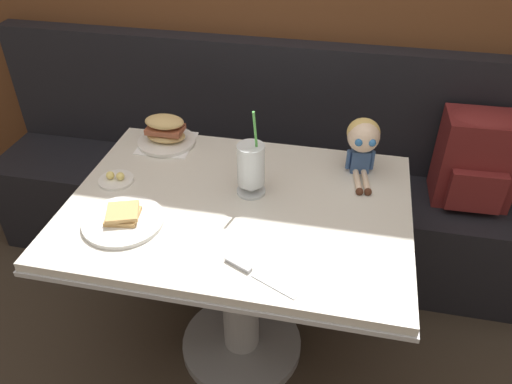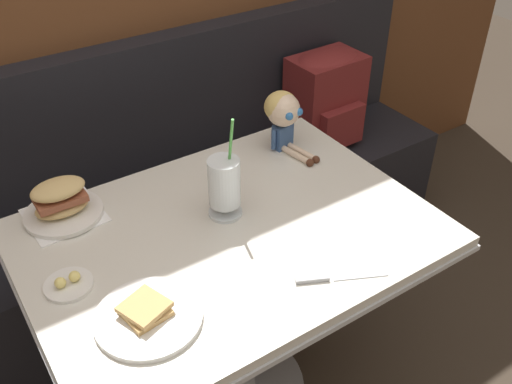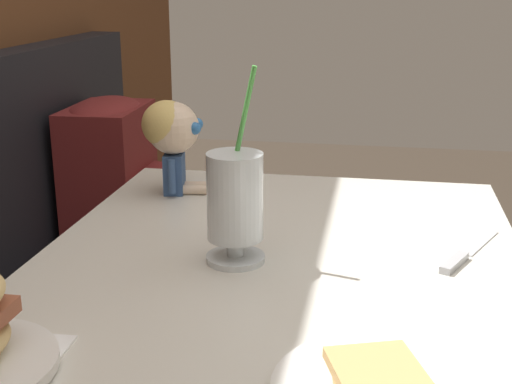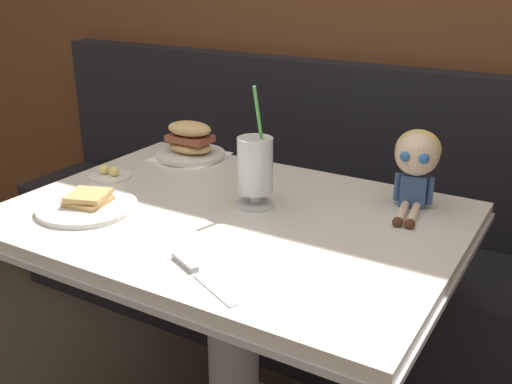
{
  "view_description": "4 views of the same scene",
  "coord_description": "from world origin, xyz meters",
  "px_view_note": "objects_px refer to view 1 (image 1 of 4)",
  "views": [
    {
      "loc": [
        0.32,
        -1.07,
        1.73
      ],
      "look_at": [
        0.06,
        0.17,
        0.8
      ],
      "focal_mm": 35.31,
      "sensor_mm": 36.0,
      "label": 1
    },
    {
      "loc": [
        -0.61,
        -0.87,
        1.75
      ],
      "look_at": [
        0.1,
        0.2,
        0.82
      ],
      "focal_mm": 40.25,
      "sensor_mm": 36.0,
      "label": 2
    },
    {
      "loc": [
        -1.0,
        0.03,
        1.18
      ],
      "look_at": [
        0.03,
        0.22,
        0.86
      ],
      "focal_mm": 49.13,
      "sensor_mm": 36.0,
      "label": 3
    },
    {
      "loc": [
        0.75,
        -0.97,
        1.32
      ],
      "look_at": [
        0.04,
        0.23,
        0.79
      ],
      "focal_mm": 41.99,
      "sensor_mm": 36.0,
      "label": 4
    }
  ],
  "objects_px": {
    "seated_doll": "(363,139)",
    "butter_saucer": "(116,179)",
    "backpack": "(478,156)",
    "sandwich_plate": "(166,133)",
    "butter_knife": "(248,270)",
    "milkshake_glass": "(251,167)",
    "toast_plate": "(123,220)"
  },
  "relations": [
    {
      "from": "toast_plate",
      "to": "butter_saucer",
      "type": "bearing_deg",
      "value": 120.02
    },
    {
      "from": "toast_plate",
      "to": "seated_doll",
      "type": "bearing_deg",
      "value": 32.34
    },
    {
      "from": "toast_plate",
      "to": "backpack",
      "type": "relative_size",
      "value": 0.62
    },
    {
      "from": "butter_saucer",
      "to": "butter_knife",
      "type": "distance_m",
      "value": 0.63
    },
    {
      "from": "butter_saucer",
      "to": "backpack",
      "type": "relative_size",
      "value": 0.3
    },
    {
      "from": "butter_knife",
      "to": "sandwich_plate",
      "type": "bearing_deg",
      "value": 126.92
    },
    {
      "from": "seated_doll",
      "to": "butter_saucer",
      "type": "bearing_deg",
      "value": -163.67
    },
    {
      "from": "toast_plate",
      "to": "butter_knife",
      "type": "relative_size",
      "value": 1.14
    },
    {
      "from": "milkshake_glass",
      "to": "sandwich_plate",
      "type": "bearing_deg",
      "value": 147.62
    },
    {
      "from": "milkshake_glass",
      "to": "backpack",
      "type": "xyz_separation_m",
      "value": [
        0.81,
        0.53,
        -0.18
      ]
    },
    {
      "from": "sandwich_plate",
      "to": "milkshake_glass",
      "type": "bearing_deg",
      "value": -32.38
    },
    {
      "from": "sandwich_plate",
      "to": "butter_knife",
      "type": "height_order",
      "value": "sandwich_plate"
    },
    {
      "from": "sandwich_plate",
      "to": "backpack",
      "type": "relative_size",
      "value": 0.54
    },
    {
      "from": "milkshake_glass",
      "to": "butter_saucer",
      "type": "xyz_separation_m",
      "value": [
        -0.47,
        -0.03,
        -0.09
      ]
    },
    {
      "from": "milkshake_glass",
      "to": "backpack",
      "type": "relative_size",
      "value": 0.78
    },
    {
      "from": "butter_saucer",
      "to": "backpack",
      "type": "height_order",
      "value": "backpack"
    },
    {
      "from": "milkshake_glass",
      "to": "seated_doll",
      "type": "xyz_separation_m",
      "value": [
        0.35,
        0.2,
        0.03
      ]
    },
    {
      "from": "sandwich_plate",
      "to": "butter_knife",
      "type": "xyz_separation_m",
      "value": [
        0.46,
        -0.61,
        -0.04
      ]
    },
    {
      "from": "butter_knife",
      "to": "backpack",
      "type": "height_order",
      "value": "backpack"
    },
    {
      "from": "toast_plate",
      "to": "butter_knife",
      "type": "xyz_separation_m",
      "value": [
        0.42,
        -0.13,
        -0.01
      ]
    },
    {
      "from": "butter_knife",
      "to": "seated_doll",
      "type": "distance_m",
      "value": 0.64
    },
    {
      "from": "seated_doll",
      "to": "backpack",
      "type": "height_order",
      "value": "seated_doll"
    },
    {
      "from": "sandwich_plate",
      "to": "butter_saucer",
      "type": "xyz_separation_m",
      "value": [
        -0.08,
        -0.28,
        -0.04
      ]
    },
    {
      "from": "butter_saucer",
      "to": "milkshake_glass",
      "type": "bearing_deg",
      "value": 4.18
    },
    {
      "from": "milkshake_glass",
      "to": "butter_knife",
      "type": "distance_m",
      "value": 0.38
    },
    {
      "from": "milkshake_glass",
      "to": "seated_doll",
      "type": "bearing_deg",
      "value": 30.55
    },
    {
      "from": "backpack",
      "to": "butter_saucer",
      "type": "bearing_deg",
      "value": -156.05
    },
    {
      "from": "toast_plate",
      "to": "sandwich_plate",
      "type": "height_order",
      "value": "sandwich_plate"
    },
    {
      "from": "milkshake_glass",
      "to": "sandwich_plate",
      "type": "height_order",
      "value": "milkshake_glass"
    },
    {
      "from": "toast_plate",
      "to": "butter_knife",
      "type": "height_order",
      "value": "toast_plate"
    },
    {
      "from": "milkshake_glass",
      "to": "sandwich_plate",
      "type": "xyz_separation_m",
      "value": [
        -0.39,
        0.24,
        -0.05
      ]
    },
    {
      "from": "toast_plate",
      "to": "milkshake_glass",
      "type": "height_order",
      "value": "milkshake_glass"
    }
  ]
}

